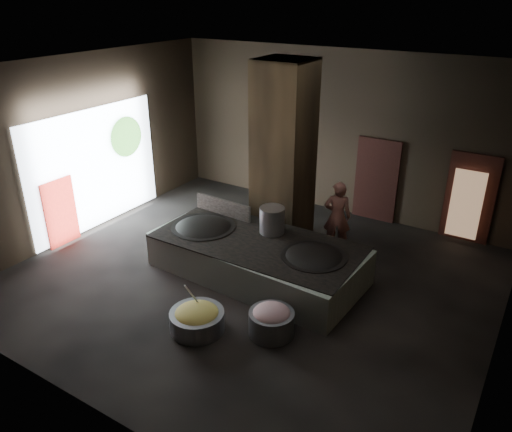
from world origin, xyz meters
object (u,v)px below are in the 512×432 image
Objects in this scene: hearth_platform at (257,258)px; cook at (337,217)px; wok_right at (314,259)px; veg_basin at (197,321)px; wok_left at (204,230)px; meat_basin at (271,323)px; stock_pot at (272,220)px.

cook is (1.03, 1.99, 0.49)m from hearth_platform.
wok_right is 1.97m from cook.
hearth_platform is 2.33m from veg_basin.
wok_right is (1.35, 0.05, 0.35)m from hearth_platform.
meat_basin is at bearing -30.23° from wok_left.
cook is (0.98, 1.44, -0.24)m from stock_pot.
wok_left is at bearing -175.08° from hearth_platform.
meat_basin is (2.80, -1.63, -0.52)m from wok_left.
wok_left is at bearing 149.77° from meat_basin.
cook reaches higher than stock_pot.
veg_basin is at bearing -117.91° from wok_right.
cook is 3.75m from meat_basin.
veg_basin is (-1.25, -2.36, -0.56)m from wok_right.
veg_basin is (0.10, -2.31, -0.21)m from hearth_platform.
stock_pot is 3.01m from veg_basin.
wok_left is at bearing 17.14° from cook.
stock_pot is 0.59× the size of veg_basin.
stock_pot is 1.76m from cook.
meat_basin is (1.35, -1.68, -0.17)m from hearth_platform.
wok_right is at bearing 90.01° from meat_basin.
stock_pot is at bearing 120.23° from meat_basin.
cook reaches higher than wok_right.
cook reaches higher than veg_basin.
wok_right reaches higher than hearth_platform.
cook is at bearing 39.53° from wok_left.
hearth_platform is 2.62× the size of cook.
stock_pot is (-1.30, 0.50, 0.38)m from wok_right.
wok_right is (2.80, 0.10, 0.00)m from wok_left.
hearth_platform reaches higher than veg_basin.
wok_right is 2.73m from veg_basin.
cook is 1.72× the size of veg_basin.
cook is (-0.32, 1.94, 0.14)m from wok_right.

